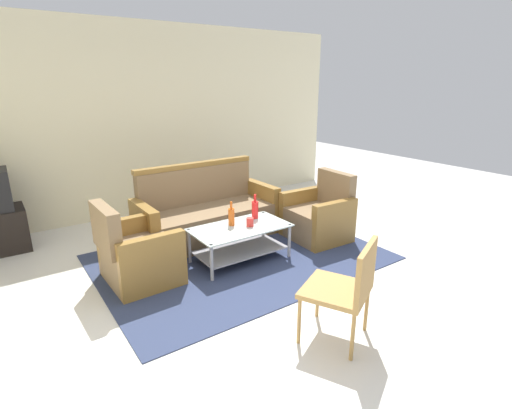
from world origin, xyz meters
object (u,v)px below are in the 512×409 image
wicker_chair (348,284)px  bottle_orange (231,216)px  armchair_left (137,255)px  armchair_right (319,217)px  cup (250,222)px  couch (207,216)px  bottle_red (255,209)px  coffee_table (240,238)px

wicker_chair → bottle_orange: bearing=61.5°
armchair_left → armchair_right: same height
armchair_right → cup: armchair_right is taller
armchair_left → wicker_chair: size_ratio=1.01×
cup → armchair_right: bearing=1.7°
couch → wicker_chair: 2.50m
bottle_red → cup: 0.29m
couch → wicker_chair: (-0.10, -2.49, 0.18)m
bottle_orange → cup: 0.22m
cup → wicker_chair: bearing=-97.3°
armchair_left → armchair_right: bearing=83.3°
armchair_left → wicker_chair: bearing=26.6°
coffee_table → wicker_chair: wicker_chair is taller
couch → armchair_left: (-1.12, -0.61, -0.03)m
bottle_red → wicker_chair: size_ratio=0.35×
bottle_red → wicker_chair: bearing=-102.6°
armchair_left → cup: bearing=77.5°
armchair_right → bottle_red: bearing=82.2°
coffee_table → wicker_chair: bearing=-93.6°
armchair_left → bottle_orange: armchair_left is taller
bottle_red → cup: (-0.20, -0.19, -0.06)m
coffee_table → cup: 0.22m
coffee_table → wicker_chair: 1.72m
armchair_left → bottle_red: (1.43, -0.04, 0.23)m
armchair_right → armchair_left: bearing=87.3°
couch → cup: 0.86m
couch → coffee_table: couch is taller
armchair_left → wicker_chair: armchair_left is taller
couch → bottle_orange: couch is taller
couch → coffee_table: bearing=89.5°
armchair_right → wicker_chair: size_ratio=1.01×
armchair_right → wicker_chair: 2.14m
bottle_orange → wicker_chair: (-0.06, -1.80, -0.02)m
armchair_right → wicker_chair: bearing=144.5°
couch → bottle_orange: size_ratio=6.44×
coffee_table → wicker_chair: (-0.11, -1.70, 0.22)m
wicker_chair → coffee_table: bearing=59.7°
couch → armchair_right: 1.45m
coffee_table → cup: (0.10, -0.05, 0.19)m
couch → armchair_left: bearing=27.5°
armchair_right → bottle_orange: armchair_right is taller
bottle_red → wicker_chair: 1.89m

